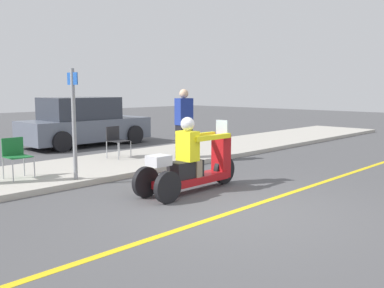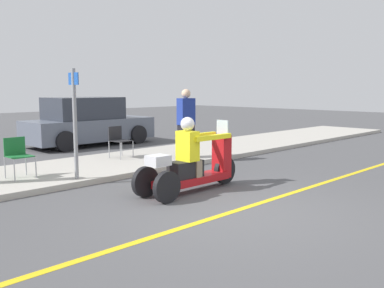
{
  "view_description": "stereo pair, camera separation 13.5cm",
  "coord_description": "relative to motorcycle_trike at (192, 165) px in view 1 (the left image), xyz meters",
  "views": [
    {
      "loc": [
        -5.22,
        -4.08,
        1.94
      ],
      "look_at": [
        0.45,
        1.41,
        0.9
      ],
      "focal_mm": 40.0,
      "sensor_mm": 36.0,
      "label": 1
    },
    {
      "loc": [
        -5.12,
        -4.17,
        1.94
      ],
      "look_at": [
        0.45,
        1.41,
        0.9
      ],
      "focal_mm": 40.0,
      "sensor_mm": 36.0,
      "label": 2
    }
  ],
  "objects": [
    {
      "name": "folding_chair_set_back",
      "position": [
        0.93,
        3.68,
        0.12
      ],
      "size": [
        0.51,
        0.51,
        0.82
      ],
      "color": "#A5A8AD",
      "rests_on": "sidewalk_strip"
    },
    {
      "name": "spectator_by_tree",
      "position": [
        2.15,
        2.38,
        0.48
      ],
      "size": [
        0.45,
        0.29,
        1.79
      ],
      "color": "black",
      "rests_on": "sidewalk_strip"
    },
    {
      "name": "folding_chair_curbside",
      "position": [
        -2.02,
        3.0,
        0.12
      ],
      "size": [
        0.47,
        0.47,
        0.82
      ],
      "color": "#A5A8AD",
      "rests_on": "sidewalk_strip"
    },
    {
      "name": "lane_stripe",
      "position": [
        -0.0,
        -1.41,
        -0.5
      ],
      "size": [
        24.0,
        0.12,
        0.01
      ],
      "color": "gold",
      "rests_on": "ground"
    },
    {
      "name": "motorcycle_trike",
      "position": [
        0.0,
        0.0,
        0.0
      ],
      "size": [
        2.38,
        0.68,
        1.41
      ],
      "color": "black",
      "rests_on": "ground"
    },
    {
      "name": "parked_car_lot_right",
      "position": [
        2.17,
        7.21,
        0.26
      ],
      "size": [
        4.31,
        1.95,
        1.63
      ],
      "color": "slate",
      "rests_on": "ground"
    },
    {
      "name": "sidewalk_strip",
      "position": [
        -0.45,
        3.19,
        -0.45
      ],
      "size": [
        28.0,
        2.8,
        0.12
      ],
      "color": "#B2ADA3",
      "rests_on": "ground"
    },
    {
      "name": "street_sign",
      "position": [
        -1.25,
        2.04,
        0.81
      ],
      "size": [
        0.08,
        0.36,
        2.2
      ],
      "color": "gray",
      "rests_on": "sidewalk_strip"
    },
    {
      "name": "ground_plane",
      "position": [
        -0.45,
        -1.41,
        -0.51
      ],
      "size": [
        60.0,
        60.0,
        0.0
      ],
      "primitive_type": "plane",
      "color": "#4C4C4F"
    }
  ]
}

